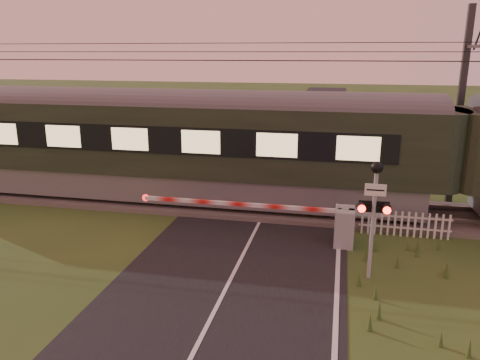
% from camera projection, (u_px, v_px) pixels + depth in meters
% --- Properties ---
extents(ground, '(160.00, 160.00, 0.00)m').
position_uv_depth(ground, '(226.00, 288.00, 11.87)').
color(ground, '#2C4B1D').
rests_on(ground, ground).
extents(road, '(6.00, 140.00, 0.03)m').
position_uv_depth(road, '(225.00, 293.00, 11.64)').
color(road, black).
rests_on(road, ground).
extents(track_bed, '(140.00, 3.40, 0.39)m').
position_uv_depth(track_bed, '(267.00, 206.00, 17.97)').
color(track_bed, '#47423D').
rests_on(track_bed, ground).
extents(overhead_wires, '(120.00, 0.62, 0.62)m').
position_uv_depth(overhead_wires, '(269.00, 54.00, 16.47)').
color(overhead_wires, black).
rests_on(overhead_wires, ground).
extents(train, '(44.18, 3.05, 4.12)m').
position_uv_depth(train, '(455.00, 156.00, 16.03)').
color(train, slate).
rests_on(train, ground).
extents(boom_gate, '(7.71, 0.91, 1.21)m').
position_uv_depth(boom_gate, '(332.00, 224.00, 14.48)').
color(boom_gate, gray).
rests_on(boom_gate, ground).
extents(crossing_signal, '(0.81, 0.34, 3.17)m').
position_uv_depth(crossing_signal, '(375.00, 200.00, 11.86)').
color(crossing_signal, gray).
rests_on(crossing_signal, ground).
extents(picket_fence, '(2.89, 0.07, 0.84)m').
position_uv_depth(picket_fence, '(405.00, 224.00, 15.10)').
color(picket_fence, silver).
rests_on(picket_fence, ground).
extents(catenary_mast, '(0.23, 2.47, 7.47)m').
position_uv_depth(catenary_mast, '(460.00, 105.00, 17.62)').
color(catenary_mast, '#2D2D30').
rests_on(catenary_mast, ground).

